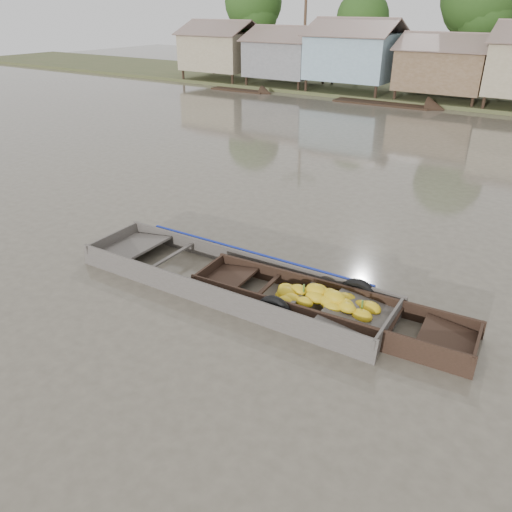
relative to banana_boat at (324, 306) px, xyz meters
The scene contains 3 objects.
ground 1.74m from the banana_boat, 158.15° to the right, with size 120.00×120.00×0.00m, color #534C3F.
banana_boat is the anchor object (origin of this frame).
viewer_boat 2.42m from the banana_boat, behind, with size 8.16×2.38×0.65m.
Camera 1 is at (5.56, -8.07, 6.23)m, focal length 35.00 mm.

